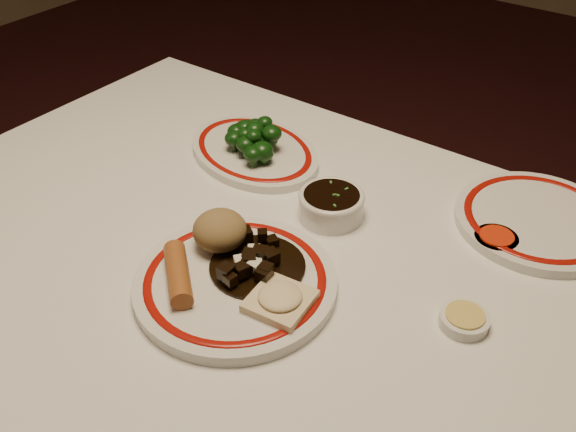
# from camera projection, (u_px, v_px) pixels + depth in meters

# --- Properties ---
(dining_table) EXTENTS (1.20, 0.90, 0.75)m
(dining_table) POSITION_uv_depth(u_px,v_px,m) (249.00, 307.00, 0.97)
(dining_table) COLOR white
(dining_table) RESTS_ON ground
(main_plate) EXTENTS (0.30, 0.30, 0.02)m
(main_plate) POSITION_uv_depth(u_px,v_px,m) (235.00, 283.00, 0.86)
(main_plate) COLOR silver
(main_plate) RESTS_ON dining_table
(rice_mound) EXTENTS (0.08, 0.08, 0.06)m
(rice_mound) POSITION_uv_depth(u_px,v_px,m) (220.00, 230.00, 0.90)
(rice_mound) COLOR olive
(rice_mound) RESTS_ON main_plate
(spring_roll) EXTENTS (0.10, 0.09, 0.03)m
(spring_roll) POSITION_uv_depth(u_px,v_px,m) (178.00, 274.00, 0.85)
(spring_roll) COLOR #9F5827
(spring_roll) RESTS_ON main_plate
(fried_wonton) EXTENTS (0.08, 0.08, 0.02)m
(fried_wonton) POSITION_uv_depth(u_px,v_px,m) (280.00, 299.00, 0.81)
(fried_wonton) COLOR beige
(fried_wonton) RESTS_ON main_plate
(stirfry_heap) EXTENTS (0.13, 0.13, 0.03)m
(stirfry_heap) POSITION_uv_depth(u_px,v_px,m) (255.00, 262.00, 0.87)
(stirfry_heap) COLOR black
(stirfry_heap) RESTS_ON main_plate
(broccoli_plate) EXTENTS (0.31, 0.28, 0.02)m
(broccoli_plate) POSITION_uv_depth(u_px,v_px,m) (254.00, 151.00, 1.14)
(broccoli_plate) COLOR silver
(broccoli_plate) RESTS_ON dining_table
(broccoli_pile) EXTENTS (0.11, 0.11, 0.05)m
(broccoli_pile) POSITION_uv_depth(u_px,v_px,m) (253.00, 137.00, 1.12)
(broccoli_pile) COLOR #23471C
(broccoli_pile) RESTS_ON broccoli_plate
(soy_bowl) EXTENTS (0.10, 0.10, 0.04)m
(soy_bowl) POSITION_uv_depth(u_px,v_px,m) (331.00, 206.00, 0.99)
(soy_bowl) COLOR silver
(soy_bowl) RESTS_ON dining_table
(sweet_sour_dish) EXTENTS (0.06, 0.06, 0.02)m
(sweet_sour_dish) POSITION_uv_depth(u_px,v_px,m) (496.00, 240.00, 0.94)
(sweet_sour_dish) COLOR silver
(sweet_sour_dish) RESTS_ON dining_table
(mustard_dish) EXTENTS (0.06, 0.06, 0.02)m
(mustard_dish) POSITION_uv_depth(u_px,v_px,m) (464.00, 320.00, 0.81)
(mustard_dish) COLOR silver
(mustard_dish) RESTS_ON dining_table
(far_plate) EXTENTS (0.27, 0.27, 0.02)m
(far_plate) POSITION_uv_depth(u_px,v_px,m) (538.00, 220.00, 0.98)
(far_plate) COLOR silver
(far_plate) RESTS_ON dining_table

